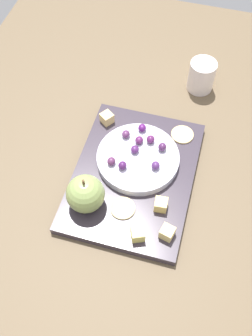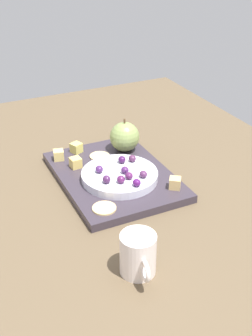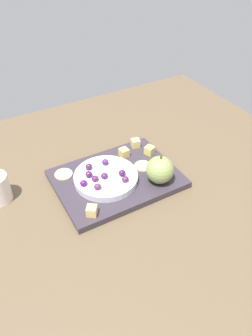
{
  "view_description": "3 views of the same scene",
  "coord_description": "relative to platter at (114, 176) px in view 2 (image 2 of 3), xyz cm",
  "views": [
    {
      "loc": [
        45.72,
        10.52,
        78.02
      ],
      "look_at": [
        2.36,
        -1.5,
        8.38
      ],
      "focal_mm": 42.45,
      "sensor_mm": 36.0,
      "label": 1
    },
    {
      "loc": [
        -82.66,
        36.92,
        59.44
      ],
      "look_at": [
        -1.31,
        -1.99,
        7.64
      ],
      "focal_mm": 47.04,
      "sensor_mm": 36.0,
      "label": 2
    },
    {
      "loc": [
        -30.29,
        -61.63,
        66.03
      ],
      "look_at": [
        4.29,
        -0.34,
        7.55
      ],
      "focal_mm": 34.33,
      "sensor_mm": 36.0,
      "label": 3
    }
  ],
  "objects": [
    {
      "name": "grape_8",
      "position": [
        -7.74,
        1.86,
        3.76
      ],
      "size": [
        1.96,
        1.76,
        1.74
      ],
      "primitive_type": "ellipsoid",
      "color": "#562053",
      "rests_on": "serving_dish"
    },
    {
      "name": "table",
      "position": [
        -1.37,
        0.17,
        -2.72
      ],
      "size": [
        128.22,
        101.8,
        3.51
      ],
      "primitive_type": "cube",
      "color": "brown",
      "rests_on": "ground"
    },
    {
      "name": "grape_1",
      "position": [
        -6.94,
        -0.53,
        3.67
      ],
      "size": [
        1.96,
        1.76,
        1.57
      ],
      "primitive_type": "ellipsoid",
      "color": "#552152",
      "rests_on": "serving_dish"
    },
    {
      "name": "cup",
      "position": [
        -31.09,
        9.37,
        3.03
      ],
      "size": [
        9.71,
        6.54,
        7.99
      ],
      "color": "white",
      "rests_on": "table"
    },
    {
      "name": "grape_7",
      "position": [
        -7.75,
        -3.79,
        3.68
      ],
      "size": [
        1.96,
        1.76,
        1.59
      ],
      "primitive_type": "ellipsoid",
      "color": "#552A53",
      "rests_on": "serving_dish"
    },
    {
      "name": "apple_whole",
      "position": [
        9.61,
        -7.29,
        4.87
      ],
      "size": [
        7.79,
        7.79,
        7.79
      ],
      "primitive_type": "sphere",
      "color": "#869B54",
      "rests_on": "platter"
    },
    {
      "name": "grape_6",
      "position": [
        -10.44,
        -0.74,
        3.71
      ],
      "size": [
        1.96,
        1.76,
        1.64
      ],
      "primitive_type": "ellipsoid",
      "color": "#511761",
      "rests_on": "serving_dish"
    },
    {
      "name": "apple_stem",
      "position": [
        9.61,
        -7.29,
        9.36
      ],
      "size": [
        0.5,
        0.5,
        1.2
      ],
      "primitive_type": "cylinder",
      "color": "brown",
      "rests_on": "apple_whole"
    },
    {
      "name": "cheese_cube_1",
      "position": [
        6.54,
        7.52,
        2.24
      ],
      "size": [
        2.73,
        2.73,
        2.54
      ],
      "primitive_type": "cube",
      "rotation": [
        0.0,
        0.0,
        0.08
      ],
      "color": "#F0CF6D",
      "rests_on": "platter"
    },
    {
      "name": "cheese_cube_3",
      "position": [
        12.18,
        10.05,
        2.24
      ],
      "size": [
        3.07,
        3.07,
        2.54
      ],
      "primitive_type": "cube",
      "rotation": [
        0.0,
        0.0,
        1.33
      ],
      "color": "#EAD078",
      "rests_on": "platter"
    },
    {
      "name": "grape_5",
      "position": [
        0.06,
        -4.82,
        3.71
      ],
      "size": [
        1.96,
        1.76,
        1.65
      ],
      "primitive_type": "ellipsoid",
      "color": "#552A4E",
      "rests_on": "serving_dish"
    },
    {
      "name": "grape_0",
      "position": [
        -1.56,
        4.47,
        3.73
      ],
      "size": [
        1.96,
        1.76,
        1.7
      ],
      "primitive_type": "ellipsoid",
      "color": "#4B265F",
      "rests_on": "serving_dish"
    },
    {
      "name": "grape_3",
      "position": [
        -4.25,
        -0.79,
        3.69
      ],
      "size": [
        1.96,
        1.76,
        1.62
      ],
      "primitive_type": "ellipsoid",
      "color": "#4C225B",
      "rests_on": "serving_dish"
    },
    {
      "name": "cheese_cube_2",
      "position": [
        -12.21,
        -9.62,
        2.24
      ],
      "size": [
        3.54,
        3.54,
        2.54
      ],
      "primitive_type": "cube",
      "rotation": [
        0.0,
        0.0,
        0.95
      ],
      "color": "#E8C377",
      "rests_on": "platter"
    },
    {
      "name": "platter",
      "position": [
        0.0,
        0.0,
        0.0
      ],
      "size": [
        34.47,
        25.42,
        1.94
      ],
      "primitive_type": "cube",
      "color": "#362E39",
      "rests_on": "table"
    },
    {
      "name": "cheese_cube_0",
      "position": [
        14.01,
        4.63,
        2.24
      ],
      "size": [
        3.33,
        3.33,
        2.54
      ],
      "primitive_type": "cube",
      "rotation": [
        0.0,
        0.0,
        0.4
      ],
      "color": "#E0D266",
      "rests_on": "platter"
    },
    {
      "name": "cracker_1",
      "position": [
        -12.98,
        8.22,
        1.17
      ],
      "size": [
        5.15,
        5.15,
        0.4
      ],
      "primitive_type": "cylinder",
      "color": "#E5C27F",
      "rests_on": "platter"
    },
    {
      "name": "grape_4",
      "position": [
        -6.39,
        4.79,
        3.8
      ],
      "size": [
        1.96,
        1.76,
        1.83
      ],
      "primitive_type": "ellipsoid",
      "color": "#48234E",
      "rests_on": "serving_dish"
    },
    {
      "name": "cracker_0",
      "position": [
        8.88,
        0.19,
        1.17
      ],
      "size": [
        5.15,
        5.15,
        0.4
      ],
      "primitive_type": "cylinder",
      "color": "#D1B97F",
      "rests_on": "platter"
    },
    {
      "name": "serving_dish",
      "position": [
        -3.37,
        0.05,
        1.93
      ],
      "size": [
        18.02,
        18.02,
        1.92
      ],
      "primitive_type": "cylinder",
      "color": "silver",
      "rests_on": "platter"
    },
    {
      "name": "grape_2",
      "position": [
        0.52,
        -2.24,
        3.77
      ],
      "size": [
        1.96,
        1.76,
        1.77
      ],
      "primitive_type": "ellipsoid",
      "color": "#441A50",
      "rests_on": "serving_dish"
    }
  ]
}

